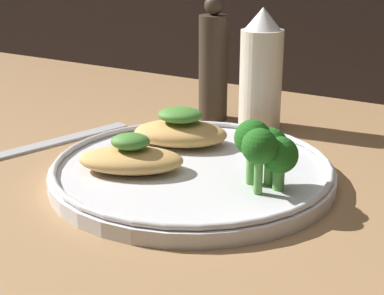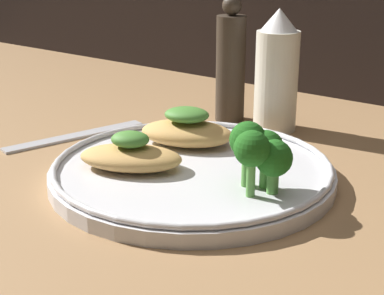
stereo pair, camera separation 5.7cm
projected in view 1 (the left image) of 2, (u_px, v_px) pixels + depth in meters
The scene contains 8 objects.
ground_plane at pixel (192, 185), 58.15cm from camera, with size 180.00×180.00×1.00cm, color #936D47.
plate at pixel (192, 171), 57.65cm from camera, with size 27.86×27.86×2.00cm.
grilled_meat_front at pixel (131, 158), 56.04cm from camera, with size 11.51×9.53×3.76cm.
grilled_meat_middle at pixel (180, 131), 63.10cm from camera, with size 11.64×9.37×4.14cm.
broccoli_bunch at pixel (265, 148), 51.51cm from camera, with size 5.97×5.47×6.04cm.
sauce_bottle at pixel (261, 71), 71.91cm from camera, with size 5.24×5.24×14.83cm.
pepper_grinder at pixel (213, 64), 75.10cm from camera, with size 3.74×3.74×15.88cm.
fork at pixel (62, 139), 68.79cm from camera, with size 6.55×17.59×0.60cm.
Camera 1 is at (27.69, -45.78, 22.57)cm, focal length 55.00 mm.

